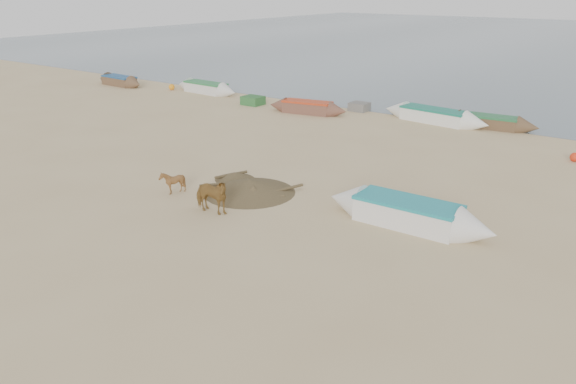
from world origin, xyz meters
name	(u,v)px	position (x,y,z in m)	size (l,w,h in m)	color
ground	(213,258)	(0.00, 0.00, 0.00)	(140.00, 140.00, 0.00)	tan
cow_adult	(211,196)	(-2.57, 2.67, 0.69)	(0.74, 1.64, 1.38)	brown
calf_front	(172,182)	(-5.30, 3.29, 0.49)	(0.79, 0.89, 0.98)	brown
near_canoe	(407,213)	(3.81, 5.92, 0.47)	(6.26, 1.41, 0.94)	white
debris_pile	(250,186)	(-2.84, 5.22, 0.27)	(3.77, 3.77, 0.54)	brown
waterline_canoes	(456,122)	(0.15, 20.69, 0.43)	(62.41, 4.94, 0.97)	brown
beach_clutter	(524,138)	(4.28, 19.69, 0.30)	(48.04, 4.84, 0.64)	#2B612E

